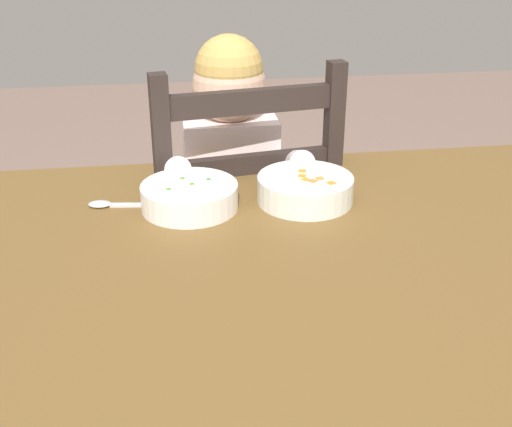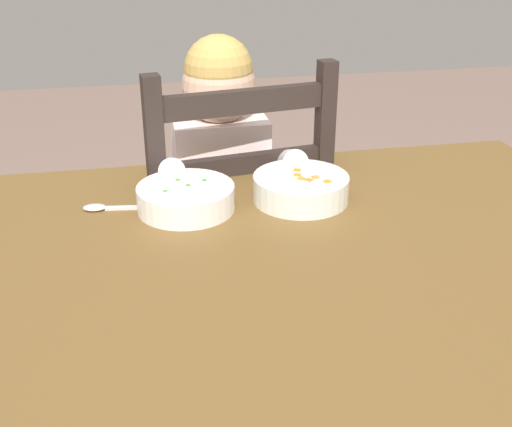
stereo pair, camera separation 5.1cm
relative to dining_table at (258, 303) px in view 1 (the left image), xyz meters
name	(u,v)px [view 1 (the left image)]	position (x,y,z in m)	size (l,w,h in m)	color
dining_table	(258,303)	(0.00, 0.00, 0.00)	(1.40, 0.92, 0.70)	brown
dining_chair	(236,243)	(0.02, 0.51, -0.15)	(0.48, 0.48, 0.93)	#2C2320
child_figure	(232,177)	(0.01, 0.50, 0.03)	(0.32, 0.31, 0.97)	white
bowl_of_peas	(190,196)	(-0.10, 0.21, 0.12)	(0.19, 0.19, 0.05)	white
bowl_of_carrots	(305,188)	(0.12, 0.21, 0.12)	(0.19, 0.19, 0.05)	white
spoon	(110,204)	(-0.25, 0.24, 0.10)	(0.14, 0.04, 0.01)	silver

